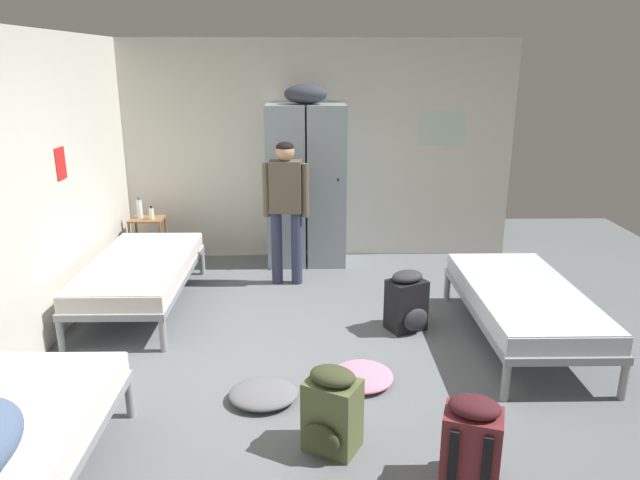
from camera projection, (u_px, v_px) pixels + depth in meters
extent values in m
plane|color=slate|center=(321.00, 364.00, 4.67)|extent=(8.88, 8.88, 0.00)
cube|color=beige|center=(316.00, 151.00, 6.98)|extent=(4.65, 0.06, 2.56)
cube|color=beige|center=(4.00, 209.00, 4.26)|extent=(0.06, 5.55, 2.56)
cube|color=#B7CCBC|center=(442.00, 128.00, 6.89)|extent=(0.55, 0.01, 0.40)
cube|color=red|center=(61.00, 164.00, 5.14)|extent=(0.01, 0.20, 0.28)
cube|color=#8C99A3|center=(287.00, 186.00, 6.78)|extent=(0.44, 0.52, 1.85)
cylinder|color=black|center=(296.00, 180.00, 6.48)|extent=(0.02, 0.03, 0.02)
cube|color=#8C99A3|center=(326.00, 186.00, 6.79)|extent=(0.44, 0.52, 1.85)
cylinder|color=black|center=(338.00, 180.00, 6.49)|extent=(0.02, 0.03, 0.02)
ellipsoid|color=#333842|center=(306.00, 94.00, 6.48)|extent=(0.48, 0.36, 0.22)
cylinder|color=brown|center=(131.00, 246.00, 6.73)|extent=(0.03, 0.03, 0.55)
cylinder|color=brown|center=(161.00, 246.00, 6.74)|extent=(0.03, 0.03, 0.55)
cylinder|color=brown|center=(137.00, 239.00, 6.99)|extent=(0.03, 0.03, 0.55)
cylinder|color=brown|center=(167.00, 239.00, 7.00)|extent=(0.03, 0.03, 0.55)
cube|color=brown|center=(150.00, 249.00, 6.89)|extent=(0.38, 0.30, 0.02)
cube|color=brown|center=(147.00, 219.00, 6.78)|extent=(0.38, 0.30, 0.02)
cylinder|color=gray|center=(61.00, 336.00, 4.83)|extent=(0.06, 0.06, 0.28)
cylinder|color=gray|center=(163.00, 336.00, 4.84)|extent=(0.06, 0.06, 0.28)
cylinder|color=gray|center=(127.00, 263.00, 6.59)|extent=(0.06, 0.06, 0.28)
cylinder|color=gray|center=(202.00, 262.00, 6.60)|extent=(0.06, 0.06, 0.28)
cube|color=gray|center=(141.00, 277.00, 5.67)|extent=(0.90, 1.90, 0.06)
cube|color=silver|center=(140.00, 268.00, 5.64)|extent=(0.87, 1.84, 0.14)
cube|color=silver|center=(139.00, 260.00, 5.62)|extent=(0.86, 1.82, 0.01)
cylinder|color=gray|center=(4.00, 399.00, 3.94)|extent=(0.06, 0.06, 0.28)
cylinder|color=gray|center=(130.00, 398.00, 3.95)|extent=(0.06, 0.06, 0.28)
cylinder|color=gray|center=(530.00, 286.00, 5.91)|extent=(0.06, 0.06, 0.28)
cylinder|color=gray|center=(447.00, 286.00, 5.90)|extent=(0.06, 0.06, 0.28)
cylinder|color=gray|center=(624.00, 381.00, 4.15)|extent=(0.06, 0.06, 0.28)
cylinder|color=gray|center=(506.00, 383.00, 4.14)|extent=(0.06, 0.06, 0.28)
cube|color=gray|center=(522.00, 307.00, 4.98)|extent=(0.90, 1.90, 0.06)
cube|color=silver|center=(523.00, 296.00, 4.95)|extent=(0.87, 1.84, 0.14)
cube|color=silver|center=(524.00, 288.00, 4.92)|extent=(0.86, 1.82, 0.01)
cylinder|color=#2D334C|center=(297.00, 248.00, 6.27)|extent=(0.12, 0.12, 0.79)
cylinder|color=#2D334C|center=(277.00, 248.00, 6.28)|extent=(0.12, 0.12, 0.79)
cube|color=brown|center=(286.00, 187.00, 6.08)|extent=(0.34, 0.22, 0.54)
cylinder|color=brown|center=(305.00, 191.00, 6.08)|extent=(0.08, 0.08, 0.56)
cylinder|color=brown|center=(266.00, 190.00, 6.10)|extent=(0.08, 0.08, 0.56)
sphere|color=tan|center=(285.00, 152.00, 5.97)|extent=(0.19, 0.19, 0.19)
ellipsoid|color=black|center=(285.00, 147.00, 5.96)|extent=(0.18, 0.18, 0.11)
cylinder|color=white|center=(140.00, 209.00, 6.77)|extent=(0.06, 0.06, 0.21)
cylinder|color=#2666B2|center=(139.00, 199.00, 6.73)|extent=(0.03, 0.03, 0.03)
cylinder|color=white|center=(152.00, 214.00, 6.72)|extent=(0.05, 0.05, 0.13)
cylinder|color=black|center=(151.00, 207.00, 6.70)|extent=(0.03, 0.03, 0.03)
cube|color=#566038|center=(332.00, 415.00, 3.61)|extent=(0.40, 0.36, 0.46)
ellipsoid|color=#383D23|center=(321.00, 440.00, 3.50)|extent=(0.25, 0.18, 0.20)
ellipsoid|color=#383D23|center=(333.00, 376.00, 3.53)|extent=(0.36, 0.33, 0.10)
cube|color=black|center=(329.00, 397.00, 3.75)|extent=(0.06, 0.04, 0.32)
cube|color=black|center=(355.00, 404.00, 3.68)|extent=(0.06, 0.04, 0.32)
cube|color=black|center=(406.00, 305.00, 5.23)|extent=(0.39, 0.36, 0.46)
ellipsoid|color=#2D2D33|center=(416.00, 320.00, 5.13)|extent=(0.25, 0.18, 0.20)
ellipsoid|color=#2D2D33|center=(407.00, 276.00, 5.15)|extent=(0.35, 0.32, 0.10)
cube|color=black|center=(389.00, 299.00, 5.30)|extent=(0.06, 0.04, 0.32)
cube|color=black|center=(405.00, 296.00, 5.38)|extent=(0.06, 0.04, 0.32)
cube|color=maroon|center=(471.00, 449.00, 3.29)|extent=(0.38, 0.33, 0.46)
ellipsoid|color=#42191E|center=(472.00, 445.00, 3.45)|extent=(0.25, 0.15, 0.20)
ellipsoid|color=#42191E|center=(475.00, 407.00, 3.21)|extent=(0.34, 0.30, 0.10)
cube|color=black|center=(487.00, 464.00, 3.13)|extent=(0.06, 0.04, 0.32)
cube|color=black|center=(453.00, 457.00, 3.19)|extent=(0.06, 0.04, 0.32)
ellipsoid|color=pink|center=(362.00, 376.00, 4.41)|extent=(0.47, 0.49, 0.09)
ellipsoid|color=slate|center=(263.00, 394.00, 4.16)|extent=(0.49, 0.44, 0.10)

